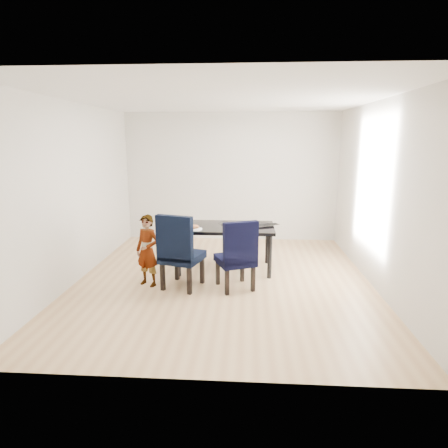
# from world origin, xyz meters

# --- Properties ---
(floor) EXTENTS (4.50, 5.00, 0.01)m
(floor) POSITION_xyz_m (0.00, 0.00, -0.01)
(floor) COLOR tan
(floor) RESTS_ON ground
(ceiling) EXTENTS (4.50, 5.00, 0.01)m
(ceiling) POSITION_xyz_m (0.00, 0.00, 2.71)
(ceiling) COLOR white
(ceiling) RESTS_ON wall_back
(wall_back) EXTENTS (4.50, 0.01, 2.70)m
(wall_back) POSITION_xyz_m (0.00, 2.50, 1.35)
(wall_back) COLOR silver
(wall_back) RESTS_ON ground
(wall_front) EXTENTS (4.50, 0.01, 2.70)m
(wall_front) POSITION_xyz_m (0.00, -2.50, 1.35)
(wall_front) COLOR silver
(wall_front) RESTS_ON ground
(wall_left) EXTENTS (0.01, 5.00, 2.70)m
(wall_left) POSITION_xyz_m (-2.25, 0.00, 1.35)
(wall_left) COLOR silver
(wall_left) RESTS_ON ground
(wall_right) EXTENTS (0.01, 5.00, 2.70)m
(wall_right) POSITION_xyz_m (2.25, 0.00, 1.35)
(wall_right) COLOR white
(wall_right) RESTS_ON ground
(dining_table) EXTENTS (1.60, 0.90, 0.75)m
(dining_table) POSITION_xyz_m (0.00, 0.50, 0.38)
(dining_table) COLOR black
(dining_table) RESTS_ON floor
(chair_left) EXTENTS (0.68, 0.69, 1.12)m
(chair_left) POSITION_xyz_m (-0.58, -0.30, 0.56)
(chair_left) COLOR black
(chair_left) RESTS_ON floor
(chair_right) EXTENTS (0.66, 0.67, 1.04)m
(chair_right) POSITION_xyz_m (0.19, -0.30, 0.52)
(chair_right) COLOR black
(chair_right) RESTS_ON floor
(child) EXTENTS (0.46, 0.40, 1.07)m
(child) POSITION_xyz_m (-1.10, -0.27, 0.54)
(child) COLOR orange
(child) RESTS_ON floor
(plate) EXTENTS (0.29, 0.29, 0.01)m
(plate) POSITION_xyz_m (-0.48, 0.22, 0.76)
(plate) COLOR white
(plate) RESTS_ON dining_table
(sandwich) EXTENTS (0.17, 0.08, 0.07)m
(sandwich) POSITION_xyz_m (-0.48, 0.21, 0.80)
(sandwich) COLOR #C17545
(sandwich) RESTS_ON plate
(laptop) EXTENTS (0.43, 0.36, 0.03)m
(laptop) POSITION_xyz_m (0.68, 0.58, 0.76)
(laptop) COLOR black
(laptop) RESTS_ON dining_table
(cable_tangle) EXTENTS (0.16, 0.16, 0.01)m
(cable_tangle) POSITION_xyz_m (0.00, 0.57, 0.75)
(cable_tangle) COLOR black
(cable_tangle) RESTS_ON dining_table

